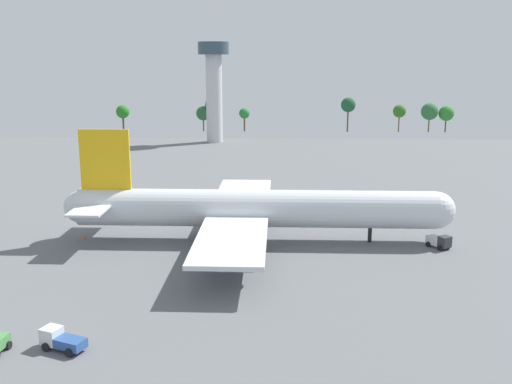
% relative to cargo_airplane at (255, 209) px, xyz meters
% --- Properties ---
extents(ground_plane, '(280.25, 280.25, 0.00)m').
position_rel_cargo_airplane_xyz_m(ground_plane, '(0.24, 0.00, -5.94)').
color(ground_plane, slate).
extents(cargo_airplane, '(70.06, 56.60, 20.13)m').
position_rel_cargo_airplane_xyz_m(cargo_airplane, '(0.00, 0.00, 0.00)').
color(cargo_airplane, silver).
rests_on(cargo_airplane, ground_plane).
extents(maintenance_van, '(5.67, 3.84, 2.40)m').
position_rel_cargo_airplane_xyz_m(maintenance_van, '(-20.21, -41.21, -4.75)').
color(maintenance_van, silver).
rests_on(maintenance_van, ground_plane).
extents(pushback_tractor, '(4.05, 4.56, 2.37)m').
position_rel_cargo_airplane_xyz_m(pushback_tractor, '(32.29, -2.84, -4.73)').
color(pushback_tractor, '#333338').
rests_on(pushback_tractor, ground_plane).
extents(safety_cone_nose, '(0.46, 0.46, 0.66)m').
position_rel_cargo_airplane_xyz_m(safety_cone_nose, '(31.76, -2.78, -5.61)').
color(safety_cone_nose, orange).
rests_on(safety_cone_nose, ground_plane).
extents(safety_cone_tail, '(0.59, 0.59, 0.84)m').
position_rel_cargo_airplane_xyz_m(safety_cone_tail, '(-31.29, -0.39, -5.52)').
color(safety_cone_tail, orange).
rests_on(safety_cone_tail, ground_plane).
extents(control_tower, '(11.95, 11.95, 38.62)m').
position_rel_cargo_airplane_xyz_m(control_tower, '(-21.26, 128.10, 17.48)').
color(control_tower, silver).
rests_on(control_tower, ground_plane).
extents(tree_line_backdrop, '(152.65, 7.57, 15.39)m').
position_rel_cargo_airplane_xyz_m(tree_line_backdrop, '(20.25, 163.36, 3.52)').
color(tree_line_backdrop, '#51381E').
rests_on(tree_line_backdrop, ground_plane).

